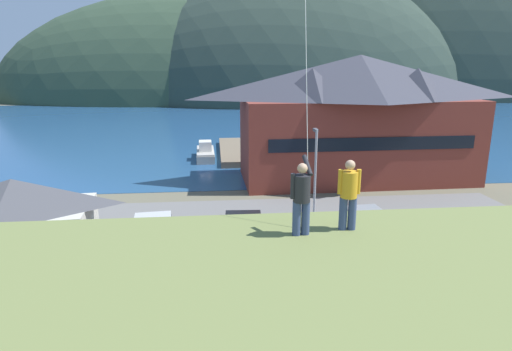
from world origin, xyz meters
TOP-DOWN VIEW (x-y plane):
  - ground_plane at (0.00, 0.00)m, footprint 600.00×600.00m
  - parking_lot_pad at (0.00, 5.00)m, footprint 40.00×20.00m
  - bay_water at (0.00, 60.00)m, footprint 360.00×84.00m
  - far_hill_west_ridge at (-1.93, 120.08)m, footprint 130.10×55.58m
  - far_hill_east_peak at (14.73, 119.90)m, footprint 98.91×59.21m
  - far_hill_center_saddle at (23.19, 116.58)m, footprint 104.77×66.26m
  - far_hill_far_shoulder at (83.50, 119.84)m, footprint 128.49×47.76m
  - harbor_lodge at (11.09, 20.71)m, footprint 22.21×9.78m
  - storage_shed_near_lot at (-12.49, 5.09)m, footprint 8.40×5.65m
  - wharf_dock at (0.30, 33.65)m, footprint 3.20×15.22m
  - moored_boat_wharfside at (-3.00, 30.97)m, footprint 2.12×6.18m
  - moored_boat_outer_mooring at (3.77, 29.46)m, footprint 2.61×7.09m
  - parked_car_mid_row_center at (7.17, 0.83)m, footprint 4.23×2.12m
  - parked_car_front_row_silver at (7.01, 6.78)m, footprint 4.32×2.30m
  - parked_car_mid_row_near at (-0.26, 6.45)m, footprint 4.30×2.25m
  - parked_car_lone_by_shed at (1.69, 0.05)m, footprint 4.27×2.19m
  - parked_car_front_row_red at (12.87, 5.61)m, footprint 4.23×2.11m
  - parked_car_back_row_right at (-5.55, 6.70)m, footprint 4.36×2.38m
  - parked_car_front_row_end at (-3.81, 1.32)m, footprint 4.24×2.14m
  - parked_car_back_row_left at (-8.30, -0.13)m, footprint 4.33×2.32m
  - parking_light_pole at (4.87, 10.56)m, footprint 0.24×0.78m
  - person_kite_flyer at (0.05, -8.13)m, footprint 0.52×0.68m
  - person_companion at (1.24, -7.91)m, footprint 0.55×0.40m

SIDE VIEW (x-z plane):
  - ground_plane at x=0.00m, z-range 0.00..0.00m
  - far_hill_west_ridge at x=-1.93m, z-range -31.98..31.98m
  - far_hill_east_peak at x=14.73m, z-range -25.21..25.21m
  - far_hill_center_saddle at x=23.19m, z-range -37.24..37.24m
  - far_hill_far_shoulder at x=83.50m, z-range -47.05..47.05m
  - bay_water at x=0.00m, z-range 0.00..0.03m
  - parking_lot_pad at x=0.00m, z-range 0.00..0.10m
  - wharf_dock at x=0.30m, z-range 0.00..0.70m
  - moored_boat_wharfside at x=-3.00m, z-range -0.36..1.80m
  - moored_boat_outer_mooring at x=3.77m, z-range -0.36..1.80m
  - parked_car_mid_row_center at x=7.17m, z-range 0.15..1.97m
  - parked_car_front_row_silver at x=7.01m, z-range 0.15..1.97m
  - parked_car_mid_row_near at x=-0.26m, z-range 0.15..1.97m
  - parked_car_lone_by_shed at x=1.69m, z-range 0.15..1.97m
  - parked_car_front_row_red at x=12.87m, z-range 0.15..1.97m
  - parked_car_back_row_right at x=-5.55m, z-range 0.15..1.97m
  - parked_car_front_row_end at x=-3.81m, z-range 0.15..1.97m
  - parked_car_back_row_left at x=-8.30m, z-range 0.15..1.97m
  - storage_shed_near_lot at x=-12.49m, z-range 0.09..4.85m
  - parking_light_pole at x=4.87m, z-range 0.62..6.82m
  - harbor_lodge at x=11.09m, z-range 0.36..11.68m
  - person_companion at x=1.24m, z-range 6.64..8.38m
  - person_kite_flyer at x=0.05m, z-range 6.60..8.45m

